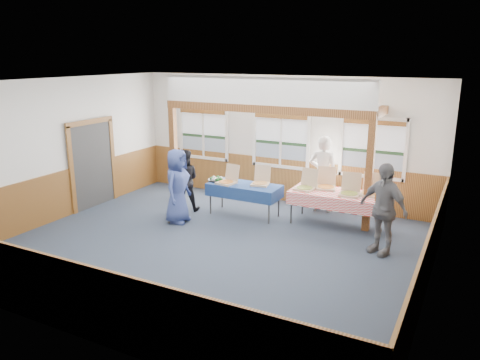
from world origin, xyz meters
name	(u,v)px	position (x,y,z in m)	size (l,w,h in m)	color
floor	(212,246)	(0.00, 0.00, 0.00)	(8.00, 8.00, 0.00)	#26303D
ceiling	(210,82)	(0.00, 0.00, 3.20)	(8.00, 8.00, 0.00)	white
wall_back	(282,139)	(0.00, 3.50, 1.60)	(8.00, 8.00, 0.00)	silver
wall_front	(69,226)	(0.00, -3.50, 1.60)	(8.00, 8.00, 0.00)	silver
wall_left	(60,149)	(-4.00, 0.00, 1.60)	(8.00, 8.00, 0.00)	silver
wall_right	(437,196)	(4.00, 0.00, 1.60)	(8.00, 8.00, 0.00)	silver
wainscot_back	(280,179)	(0.00, 3.48, 0.55)	(7.98, 0.05, 1.10)	brown
wainscot_front	(78,300)	(0.00, -3.48, 0.55)	(7.98, 0.05, 1.10)	brown
wainscot_left	(66,193)	(-3.98, 0.00, 0.55)	(0.05, 6.98, 1.10)	brown
wainscot_right	(428,259)	(3.98, 0.00, 0.55)	(0.05, 6.98, 1.10)	brown
cased_opening	(92,165)	(-3.96, 0.90, 1.05)	(0.06, 1.30, 2.10)	#303030
window_left	(204,130)	(-2.30, 3.46, 1.68)	(1.56, 0.10, 1.46)	white
window_mid	(281,137)	(0.00, 3.46, 1.68)	(1.56, 0.10, 1.46)	white
window_right	(373,144)	(2.30, 3.46, 1.68)	(1.56, 0.10, 1.46)	white
post_left	(174,154)	(-2.50, 2.30, 1.20)	(0.15, 0.15, 2.40)	#532D12
post_right	(369,176)	(2.50, 2.30, 1.20)	(0.15, 0.15, 2.40)	#532D12
cross_beam	(262,109)	(0.00, 2.30, 2.49)	(5.15, 0.18, 0.18)	#532D12
table_left	(244,187)	(-0.28, 1.96, 0.70)	(1.70, 0.76, 0.76)	#303030
table_right	(339,195)	(1.88, 2.31, 0.71)	(2.24, 1.27, 0.76)	#303030
pizza_box_a	(227,181)	(-0.67, 1.85, 0.82)	(0.46, 0.53, 0.42)	tan
pizza_box_b	(261,182)	(0.06, 2.12, 0.82)	(0.47, 0.53, 0.42)	tan
pizza_box_c	(306,187)	(1.13, 2.21, 0.82)	(0.45, 0.53, 0.44)	tan
pizza_box_d	(326,186)	(1.52, 2.50, 0.83)	(0.54, 0.60, 0.46)	tan
pizza_box_e	(350,192)	(2.12, 2.23, 0.83)	(0.47, 0.55, 0.45)	tan
pizza_box_f	(371,192)	(2.53, 2.45, 0.82)	(0.43, 0.52, 0.45)	tan
veggie_tray	(217,179)	(-1.03, 1.96, 0.79)	(0.42, 0.42, 0.09)	black
drink_glass	(377,198)	(2.73, 2.06, 0.83)	(0.07, 0.07, 0.15)	#A15D1A
woman_white	(323,174)	(1.25, 3.10, 0.93)	(0.68, 0.44, 1.85)	silver
woman_black	(184,180)	(-1.75, 1.64, 0.75)	(0.73, 0.57, 1.51)	black
man_blue	(177,186)	(-1.41, 0.87, 0.84)	(0.82, 0.54, 1.69)	#344484
person_grey	(383,209)	(3.02, 1.21, 0.89)	(1.04, 0.43, 1.77)	slate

